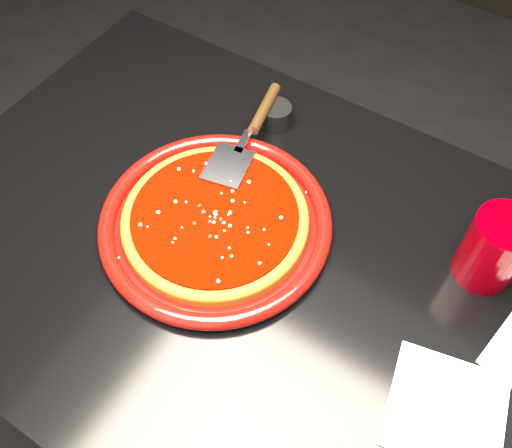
{
  "coord_description": "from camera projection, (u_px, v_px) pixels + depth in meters",
  "views": [
    {
      "loc": [
        0.24,
        -0.4,
        1.53
      ],
      "look_at": [
        -0.04,
        0.04,
        0.77
      ],
      "focal_mm": 40.0,
      "sensor_mm": 36.0,
      "label": 1
    }
  ],
  "objects": [
    {
      "name": "floor",
      "position": [
        260.0,
        405.0,
        1.53
      ],
      "size": [
        4.0,
        4.0,
        0.01
      ],
      "primitive_type": "cube",
      "color": "black",
      "rests_on": "ground"
    },
    {
      "name": "table",
      "position": [
        261.0,
        350.0,
        1.22
      ],
      "size": [
        1.2,
        0.8,
        0.75
      ],
      "primitive_type": "cube",
      "color": "black",
      "rests_on": "floor"
    },
    {
      "name": "plate",
      "position": [
        216.0,
        222.0,
        0.94
      ],
      "size": [
        0.45,
        0.45,
        0.03
      ],
      "primitive_type": "cylinder",
      "rotation": [
        0.0,
        0.0,
        0.19
      ],
      "color": "#750A07",
      "rests_on": "table"
    },
    {
      "name": "pizza_crust",
      "position": [
        215.0,
        221.0,
        0.93
      ],
      "size": [
        0.36,
        0.36,
        0.02
      ],
      "primitive_type": "cylinder",
      "rotation": [
        0.0,
        0.0,
        0.19
      ],
      "color": "brown",
      "rests_on": "plate"
    },
    {
      "name": "pizza_crust_rim",
      "position": [
        215.0,
        218.0,
        0.93
      ],
      "size": [
        0.36,
        0.36,
        0.02
      ],
      "primitive_type": "torus",
      "rotation": [
        0.0,
        0.0,
        0.19
      ],
      "color": "brown",
      "rests_on": "plate"
    },
    {
      "name": "pizza_sauce",
      "position": [
        215.0,
        216.0,
        0.92
      ],
      "size": [
        0.32,
        0.32,
        0.01
      ],
      "primitive_type": "cylinder",
      "rotation": [
        0.0,
        0.0,
        0.19
      ],
      "color": "#6B0D00",
      "rests_on": "plate"
    },
    {
      "name": "parmesan_dusting",
      "position": [
        215.0,
        214.0,
        0.92
      ],
      "size": [
        0.26,
        0.26,
        0.01
      ],
      "primitive_type": null,
      "color": "beige",
      "rests_on": "plate"
    },
    {
      "name": "basil_flecks",
      "position": [
        215.0,
        214.0,
        0.92
      ],
      "size": [
        0.24,
        0.24,
        0.0
      ],
      "primitive_type": null,
      "color": "black",
      "rests_on": "plate"
    },
    {
      "name": "pizza_server",
      "position": [
        249.0,
        134.0,
        1.01
      ],
      "size": [
        0.14,
        0.31,
        0.02
      ],
      "primitive_type": null,
      "rotation": [
        0.0,
        0.0,
        0.21
      ],
      "color": "silver",
      "rests_on": "plate"
    },
    {
      "name": "cup",
      "position": [
        494.0,
        249.0,
        0.85
      ],
      "size": [
        0.12,
        0.12,
        0.13
      ],
      "primitive_type": "cylinder",
      "rotation": [
        0.0,
        0.0,
        0.31
      ],
      "color": "#7E0008",
      "rests_on": "table"
    },
    {
      "name": "napkin_a",
      "position": [
        447.0,
        410.0,
        0.78
      ],
      "size": [
        0.18,
        0.18,
        0.0
      ],
      "primitive_type": "cube",
      "rotation": [
        0.0,
        0.0,
        0.21
      ],
      "color": "white",
      "rests_on": "table"
    },
    {
      "name": "ramekin",
      "position": [
        276.0,
        116.0,
        1.07
      ],
      "size": [
        0.06,
        0.06,
        0.04
      ],
      "primitive_type": "cylinder",
      "rotation": [
        0.0,
        0.0,
        0.12
      ],
      "color": "black",
      "rests_on": "table"
    }
  ]
}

